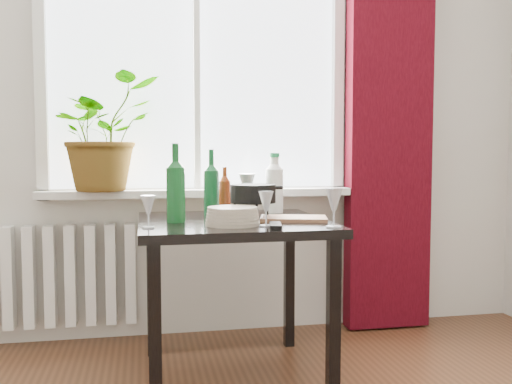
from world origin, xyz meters
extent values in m
cube|color=white|center=(0.00, 2.22, 1.60)|extent=(1.72, 0.08, 1.62)
cube|color=silver|center=(0.00, 2.15, 0.82)|extent=(1.72, 0.20, 0.04)
cube|color=#34040C|center=(1.12, 2.12, 1.30)|extent=(0.50, 0.12, 2.56)
cube|color=white|center=(-0.75, 2.18, 0.38)|extent=(0.80, 0.10, 0.55)
cube|color=black|center=(0.10, 1.55, 0.72)|extent=(0.85, 0.85, 0.04)
cube|color=black|center=(-0.27, 1.19, 0.35)|extent=(0.05, 0.05, 0.70)
cube|color=black|center=(-0.27, 1.92, 0.35)|extent=(0.05, 0.05, 0.70)
cube|color=black|center=(0.46, 1.19, 0.35)|extent=(0.05, 0.05, 0.70)
cube|color=black|center=(0.46, 1.92, 0.35)|extent=(0.05, 0.05, 0.70)
imported|color=#217D25|center=(-0.51, 2.10, 1.15)|extent=(0.73, 0.72, 0.61)
cylinder|color=beige|center=(0.07, 1.36, 0.78)|extent=(0.30, 0.30, 0.08)
cube|color=black|center=(0.23, 1.25, 0.75)|extent=(0.07, 0.16, 0.02)
cube|color=#916041|center=(0.37, 1.47, 0.75)|extent=(0.34, 0.26, 0.02)
camera|label=1|loc=(-0.30, -1.03, 1.05)|focal=40.00mm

